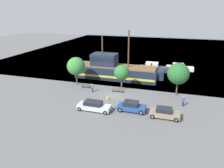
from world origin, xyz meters
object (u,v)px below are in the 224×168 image
at_px(bench_promenade_west, 86,86).
at_px(pedestrian_walking_far, 92,88).
at_px(moored_boat_dockside, 179,67).
at_px(parked_car_curb_rear, 94,106).
at_px(fire_hydrant, 107,98).
at_px(moored_boat_outer, 154,68).
at_px(parked_car_curb_mid, 132,106).
at_px(pirate_ship, 115,70).
at_px(bench_promenade_east, 118,90).
at_px(pedestrian_walking_near, 183,101).
at_px(parked_car_curb_front, 165,113).

bearing_deg(bench_promenade_west, pedestrian_walking_far, -37.82).
xyz_separation_m(moored_boat_dockside, parked_car_curb_rear, (-11.53, -26.94, 0.14)).
bearing_deg(fire_hydrant, moored_boat_outer, 76.01).
height_order(parked_car_curb_mid, pedestrian_walking_far, pedestrian_walking_far).
distance_m(pirate_ship, parked_car_curb_rear, 15.94).
xyz_separation_m(moored_boat_dockside, fire_hydrant, (-10.88, -22.78, -0.17)).
xyz_separation_m(pirate_ship, moored_boat_dockside, (13.10, 11.11, -1.28)).
height_order(moored_boat_dockside, parked_car_curb_rear, moored_boat_dockside).
height_order(parked_car_curb_mid, bench_promenade_west, parked_car_curb_mid).
bearing_deg(moored_boat_outer, parked_car_curb_mid, -90.82).
distance_m(moored_boat_outer, pedestrian_walking_far, 19.34).
distance_m(parked_car_curb_mid, bench_promenade_east, 7.76).
distance_m(moored_boat_outer, parked_car_curb_rear, 24.83).
xyz_separation_m(parked_car_curb_mid, bench_promenade_east, (-3.99, 6.64, -0.31)).
xyz_separation_m(pirate_ship, pedestrian_walking_near, (14.05, -10.37, -1.03)).
xyz_separation_m(moored_boat_dockside, bench_promenade_west, (-16.51, -18.54, -0.15)).
xyz_separation_m(parked_car_curb_front, parked_car_curb_rear, (-10.06, -0.81, 0.01)).
bearing_deg(parked_car_curb_mid, parked_car_curb_front, -7.10).
bearing_deg(fire_hydrant, moored_boat_dockside, 64.47).
bearing_deg(pedestrian_walking_near, parked_car_curb_rear, -156.39).
bearing_deg(parked_car_curb_rear, fire_hydrant, 81.10).
bearing_deg(moored_boat_dockside, pirate_ship, -139.69).
height_order(parked_car_curb_mid, bench_promenade_east, parked_car_curb_mid).
xyz_separation_m(moored_boat_dockside, parked_car_curb_front, (-1.47, -26.13, 0.13)).
relative_size(parked_car_curb_mid, bench_promenade_west, 2.49).
distance_m(pirate_ship, parked_car_curb_mid, 16.02).
xyz_separation_m(moored_boat_outer, pedestrian_walking_far, (-8.69, -17.28, 0.01)).
bearing_deg(fire_hydrant, pirate_ship, 100.77).
distance_m(parked_car_curb_front, fire_hydrant, 9.99).
bearing_deg(parked_car_curb_mid, pedestrian_walking_near, 29.50).
bearing_deg(parked_car_curb_mid, moored_boat_outer, 89.18).
bearing_deg(pedestrian_walking_far, fire_hydrant, -36.44).
bearing_deg(fire_hydrant, bench_promenade_east, 80.24).
bearing_deg(pedestrian_walking_far, moored_boat_dockside, 53.95).
bearing_deg(moored_boat_dockside, fire_hydrant, -115.53).
xyz_separation_m(parked_car_curb_front, bench_promenade_east, (-8.74, 7.23, -0.27)).
distance_m(moored_boat_dockside, parked_car_curb_mid, 26.29).
bearing_deg(pirate_ship, pedestrian_walking_far, -99.48).
relative_size(moored_boat_dockside, pedestrian_walking_near, 3.88).
bearing_deg(parked_car_curb_front, bench_promenade_west, 153.23).
relative_size(parked_car_curb_mid, pedestrian_walking_near, 2.45).
height_order(parked_car_curb_rear, fire_hydrant, parked_car_curb_rear).
distance_m(pirate_ship, bench_promenade_east, 8.42).
xyz_separation_m(fire_hydrant, pedestrian_walking_far, (-3.71, 2.74, 0.36)).
distance_m(parked_car_curb_mid, parked_car_curb_rear, 5.49).
xyz_separation_m(bench_promenade_west, pedestrian_walking_near, (17.46, -2.94, 0.40)).
relative_size(pirate_ship, fire_hydrant, 24.33).
height_order(bench_promenade_east, pedestrian_walking_near, pedestrian_walking_near).
relative_size(bench_promenade_east, pedestrian_walking_far, 1.24).
distance_m(parked_car_curb_mid, pedestrian_walking_near, 8.24).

